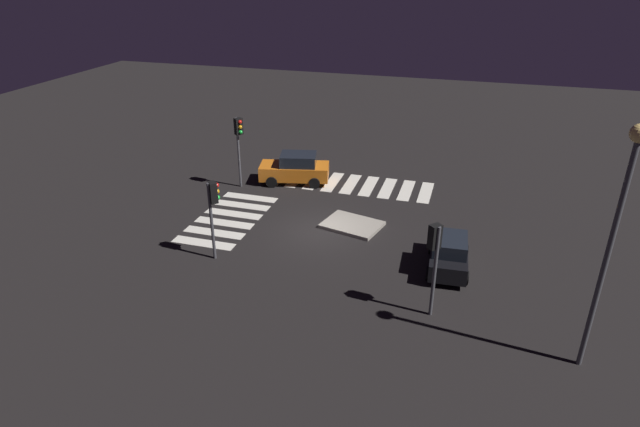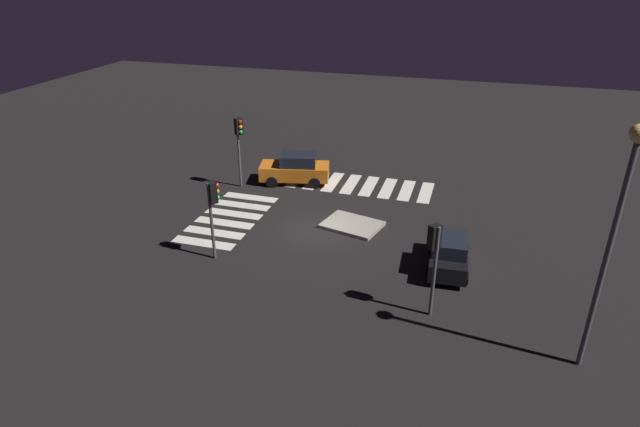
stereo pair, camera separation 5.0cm
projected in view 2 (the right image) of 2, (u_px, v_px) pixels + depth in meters
name	position (u px, v px, depth m)	size (l,w,h in m)	color
ground_plane	(320.00, 231.00, 27.40)	(80.00, 80.00, 0.00)	black
traffic_island	(352.00, 225.00, 27.84)	(3.31, 2.79, 0.18)	gray
car_orange	(296.00, 169.00, 32.95)	(4.49, 2.70, 1.85)	orange
car_black	(449.00, 253.00, 23.77)	(1.95, 3.86, 1.64)	black
traffic_light_north	(213.00, 201.00, 23.78)	(0.54, 0.54, 3.78)	#47474C
traffic_light_west	(434.00, 248.00, 19.87)	(0.53, 0.54, 3.85)	#47474C
traffic_light_east	(239.00, 135.00, 31.24)	(0.53, 0.54, 4.30)	#47474C
street_lamp	(618.00, 215.00, 15.99)	(0.56, 0.56, 8.51)	#47474C
crosswalk_near	(351.00, 184.00, 33.04)	(9.90, 3.20, 0.02)	silver
crosswalk_side	(229.00, 218.00, 28.73)	(3.20, 6.45, 0.02)	silver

